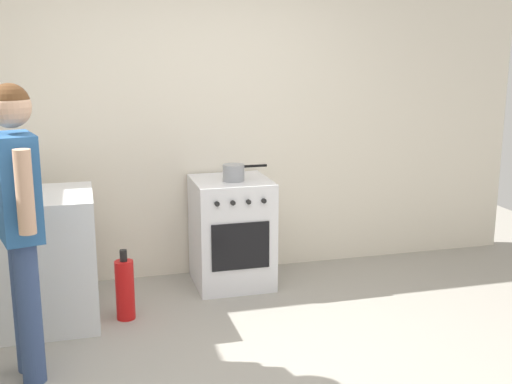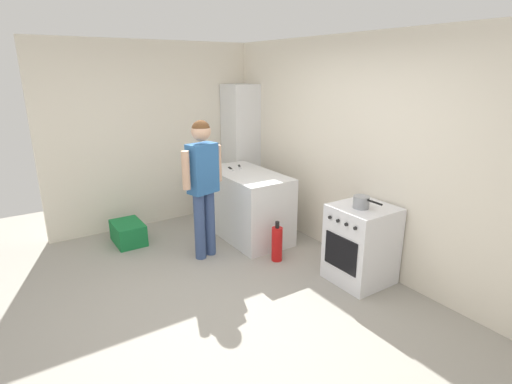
% 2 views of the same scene
% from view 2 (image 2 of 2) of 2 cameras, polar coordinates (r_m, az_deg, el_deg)
% --- Properties ---
extents(ground_plane, '(8.00, 8.00, 0.00)m').
position_cam_2_polar(ground_plane, '(4.03, -5.68, -16.34)').
color(ground_plane, gray).
extents(back_wall, '(6.00, 0.10, 2.60)m').
position_cam_2_polar(back_wall, '(4.67, 15.54, 5.21)').
color(back_wall, silver).
rests_on(back_wall, ground).
extents(side_wall_left, '(0.10, 3.10, 2.60)m').
position_cam_2_polar(side_wall_left, '(5.99, -14.38, 7.84)').
color(side_wall_left, silver).
rests_on(side_wall_left, ground).
extents(counter_unit, '(1.30, 0.70, 0.90)m').
position_cam_2_polar(counter_unit, '(5.43, -1.27, -1.84)').
color(counter_unit, silver).
rests_on(counter_unit, ground).
extents(oven_left, '(0.59, 0.62, 0.85)m').
position_cam_2_polar(oven_left, '(4.45, 14.80, -7.19)').
color(oven_left, silver).
rests_on(oven_left, ground).
extents(pot, '(0.35, 0.17, 0.13)m').
position_cam_2_polar(pot, '(4.23, 14.83, -1.40)').
color(pot, gray).
rests_on(pot, oven_left).
extents(knife_utility, '(0.24, 0.14, 0.01)m').
position_cam_2_polar(knife_utility, '(5.60, -2.35, 3.60)').
color(knife_utility, silver).
rests_on(knife_utility, counter_unit).
extents(knife_paring, '(0.21, 0.07, 0.01)m').
position_cam_2_polar(knife_paring, '(5.51, -3.62, 3.35)').
color(knife_paring, silver).
rests_on(knife_paring, counter_unit).
extents(person, '(0.28, 0.55, 1.67)m').
position_cam_2_polar(person, '(4.70, -7.60, 2.07)').
color(person, '#384C7A').
rests_on(person, ground).
extents(fire_extinguisher, '(0.13, 0.13, 0.50)m').
position_cam_2_polar(fire_extinguisher, '(4.82, 3.02, -7.38)').
color(fire_extinguisher, red).
rests_on(fire_extinguisher, ground).
extents(recycling_crate_lower, '(0.52, 0.36, 0.28)m').
position_cam_2_polar(recycling_crate_lower, '(5.58, -17.78, -5.57)').
color(recycling_crate_lower, '#197238').
rests_on(recycling_crate_lower, ground).
extents(larder_cabinet, '(0.48, 0.44, 2.00)m').
position_cam_2_polar(larder_cabinet, '(6.31, -2.19, 6.04)').
color(larder_cabinet, silver).
rests_on(larder_cabinet, ground).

